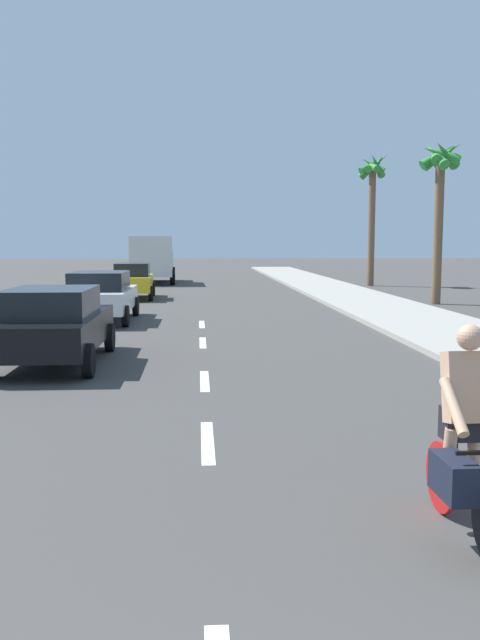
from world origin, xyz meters
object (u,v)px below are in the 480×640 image
Objects in this scene: parked_car_white at (101,295)px; parked_car_black at (53,323)px; delivery_truck at (152,258)px; palm_tree_distant at (373,185)px; cyclist at (463,443)px; parked_car_yellow at (133,280)px; palm_tree_far at (440,175)px.

parked_car_black is at bearing -88.76° from parked_car_white.
delivery_truck is 13.60m from palm_tree_distant.
parked_car_black is 27.29m from palm_tree_distant.
cyclist reaches higher than parked_car_white.
delivery_truck is 0.84× the size of palm_tree_distant.
palm_tree_distant is at bearing 52.12° from parked_car_white.
palm_tree_distant is at bearing 30.10° from parked_car_yellow.
delivery_truck reaches higher than parked_car_black.
parked_car_white is 21.28m from palm_tree_distant.
parked_car_yellow is at bearing -78.93° from cyclist.
parked_car_yellow is 0.60× the size of palm_tree_far.
palm_tree_distant is (12.85, 16.26, 4.83)m from parked_car_white.
palm_tree_distant is at bearing 88.75° from palm_tree_far.
parked_car_black is 0.70× the size of delivery_truck.
parked_car_yellow is 15.67m from palm_tree_distant.
delivery_truck reaches higher than cyclist.
delivery_truck is 19.27m from palm_tree_far.
cyclist is 33.29m from palm_tree_distant.
parked_car_white is 0.59× the size of palm_tree_distant.
palm_tree_far is at bearing -16.59° from parked_car_yellow.
parked_car_white is 19.51m from delivery_truck.
cyclist is 22.56m from palm_tree_far.
palm_tree_distant reaches higher than parked_car_black.
palm_tree_distant is (12.54, -3.24, 4.17)m from delivery_truck.
delivery_truck is (-4.94, 35.29, 0.67)m from cyclist.
palm_tree_far reaches higher than parked_car_white.
parked_car_white is at bearing -157.97° from palm_tree_far.
parked_car_black is 1.12× the size of parked_car_yellow.
parked_car_yellow is (0.09, 15.76, -0.01)m from parked_car_black.
parked_car_black is (-5.15, 8.41, 0.01)m from cyclist.
parked_car_yellow is 0.53× the size of palm_tree_distant.
palm_tree_distant reaches higher than delivery_truck.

